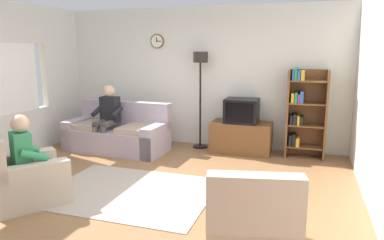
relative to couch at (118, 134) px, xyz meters
name	(u,v)px	position (x,y,z in m)	size (l,w,h in m)	color
ground_plane	(146,190)	(1.37, -1.68, -0.31)	(12.00, 12.00, 0.00)	#8C603D
back_wall_assembly	(202,77)	(1.36, 0.98, 1.04)	(6.20, 0.17, 2.70)	silver
couch	(118,134)	(0.00, 0.00, 0.00)	(1.95, 0.98, 0.90)	#A899A8
tv_stand	(241,137)	(2.26, 0.57, -0.03)	(1.10, 0.56, 0.57)	brown
tv	(242,111)	(2.26, 0.55, 0.48)	(0.60, 0.49, 0.44)	black
bookshelf	(304,112)	(3.34, 0.65, 0.50)	(0.68, 0.36, 1.58)	brown
floor_lamp	(200,73)	(1.43, 0.67, 1.14)	(0.28, 0.28, 1.85)	black
armchair_near_window	(24,180)	(0.09, -2.48, -0.02)	(1.16, 1.18, 0.90)	#BCAD99
armchair_near_bookshelf	(251,225)	(2.97, -2.79, -0.02)	(0.97, 1.03, 0.90)	tan
area_rug	(130,192)	(1.18, -1.80, -0.31)	(2.20, 1.70, 0.01)	#AD9E8E
person_on_couch	(107,115)	(-0.14, -0.11, 0.39)	(0.53, 0.55, 1.24)	black
person_in_left_armchair	(30,154)	(0.14, -2.41, 0.29)	(0.62, 0.64, 1.12)	#338C59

